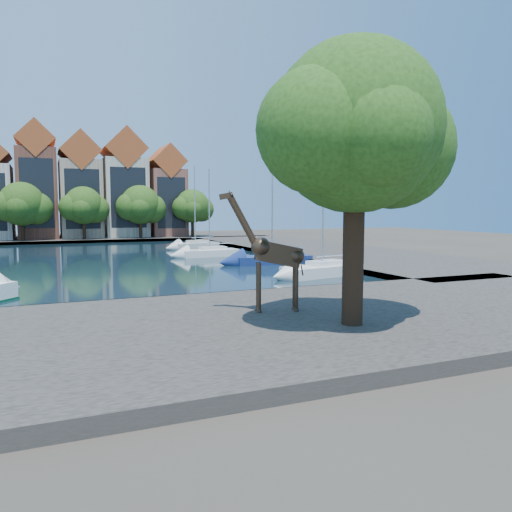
{
  "coord_description": "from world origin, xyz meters",
  "views": [
    {
      "loc": [
        -3.2,
        -24.82,
        4.92
      ],
      "look_at": [
        6.48,
        -2.0,
        2.54
      ],
      "focal_mm": 35.0,
      "sensor_mm": 36.0,
      "label": 1
    }
  ],
  "objects": [
    {
      "name": "right_quay",
      "position": [
        25.0,
        24.0,
        0.25
      ],
      "size": [
        14.0,
        52.0,
        0.5
      ],
      "primitive_type": "cube",
      "color": "#46423D",
      "rests_on": "ground"
    },
    {
      "name": "townhouse_east_end",
      "position": [
        15.0,
        55.99,
        7.11
      ],
      "size": [
        5.44,
        9.18,
        14.43
      ],
      "color": "brown",
      "rests_on": "far_quay"
    },
    {
      "name": "far_tree_mid_east",
      "position": [
        2.1,
        50.49,
        5.13
      ],
      "size": [
        7.02,
        5.4,
        7.52
      ],
      "color": "#332114",
      "rests_on": "far_quay"
    },
    {
      "name": "townhouse_center",
      "position": [
        -4.0,
        55.99,
        8.36
      ],
      "size": [
        5.44,
        9.18,
        16.93
      ],
      "color": "brown",
      "rests_on": "far_quay"
    },
    {
      "name": "plane_tree",
      "position": [
        7.62,
        -9.01,
        7.67
      ],
      "size": [
        8.32,
        6.4,
        10.62
      ],
      "color": "#332114",
      "rests_on": "near_quay"
    },
    {
      "name": "giraffe_statue",
      "position": [
        5.7,
        -5.57,
        3.0
      ],
      "size": [
        3.53,
        1.26,
        5.09
      ],
      "color": "#3A2B1D",
      "rests_on": "near_quay"
    },
    {
      "name": "sailboat_right_a",
      "position": [
        15.0,
        5.9,
        0.67
      ],
      "size": [
        6.51,
        3.42,
        9.75
      ],
      "color": "silver",
      "rests_on": "water_basin"
    },
    {
      "name": "ground",
      "position": [
        0.0,
        0.0,
        0.0
      ],
      "size": [
        160.0,
        160.0,
        0.0
      ],
      "primitive_type": "plane",
      "color": "#38332B",
      "rests_on": "ground"
    },
    {
      "name": "far_tree_far_east",
      "position": [
        18.09,
        50.49,
        5.08
      ],
      "size": [
        6.76,
        5.2,
        7.36
      ],
      "color": "#332114",
      "rests_on": "far_quay"
    },
    {
      "name": "townhouse_east_mid",
      "position": [
        8.5,
        55.99,
        8.1
      ],
      "size": [
        6.43,
        9.18,
        16.65
      ],
      "color": "beige",
      "rests_on": "far_quay"
    },
    {
      "name": "far_tree_east",
      "position": [
        10.11,
        50.49,
        5.24
      ],
      "size": [
        7.54,
        5.8,
        7.84
      ],
      "color": "#332114",
      "rests_on": "far_quay"
    },
    {
      "name": "sailboat_right_b",
      "position": [
        15.0,
        14.48,
        0.64
      ],
      "size": [
        6.82,
        2.67,
        11.25
      ],
      "color": "navy",
      "rests_on": "water_basin"
    },
    {
      "name": "far_tree_mid_west",
      "position": [
        -5.89,
        50.49,
        5.29
      ],
      "size": [
        7.8,
        6.0,
        8.0
      ],
      "color": "#332114",
      "rests_on": "far_quay"
    },
    {
      "name": "sailboat_right_d",
      "position": [
        13.42,
        33.1,
        0.63
      ],
      "size": [
        6.08,
        3.74,
        9.84
      ],
      "color": "silver",
      "rests_on": "water_basin"
    },
    {
      "name": "water_basin",
      "position": [
        0.0,
        24.0,
        0.04
      ],
      "size": [
        38.0,
        50.0,
        0.08
      ],
      "primitive_type": "cube",
      "color": "black",
      "rests_on": "ground"
    },
    {
      "name": "townhouse_east_inner",
      "position": [
        2.0,
        55.99,
        7.73
      ],
      "size": [
        5.94,
        9.18,
        15.79
      ],
      "color": "tan",
      "rests_on": "far_quay"
    },
    {
      "name": "sailboat_right_c",
      "position": [
        12.0,
        22.98,
        0.61
      ],
      "size": [
        5.93,
        2.48,
        8.73
      ],
      "color": "white",
      "rests_on": "water_basin"
    },
    {
      "name": "near_quay",
      "position": [
        0.0,
        -7.0,
        0.25
      ],
      "size": [
        50.0,
        14.0,
        0.5
      ],
      "primitive_type": "cube",
      "color": "#46423D",
      "rests_on": "ground"
    },
    {
      "name": "far_quay",
      "position": [
        0.0,
        56.0,
        0.25
      ],
      "size": [
        60.0,
        16.0,
        0.5
      ],
      "primitive_type": "cube",
      "color": "#46423D",
      "rests_on": "ground"
    }
  ]
}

